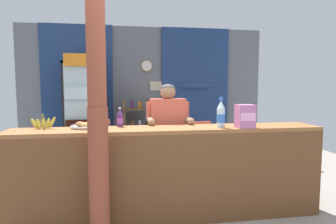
{
  "coord_description": "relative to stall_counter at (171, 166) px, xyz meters",
  "views": [
    {
      "loc": [
        -0.41,
        -2.37,
        1.44
      ],
      "look_at": [
        0.13,
        1.03,
        1.12
      ],
      "focal_mm": 29.56,
      "sensor_mm": 36.0,
      "label": 1
    }
  ],
  "objects": [
    {
      "name": "plastic_lawn_chair",
      "position": [
        0.74,
        1.76,
        -0.11
      ],
      "size": [
        0.52,
        0.52,
        0.86
      ],
      "color": "#E5563D",
      "rests_on": "ground"
    },
    {
      "name": "drink_fridge",
      "position": [
        -1.15,
        2.18,
        0.48
      ],
      "size": [
        0.68,
        0.64,
        1.98
      ],
      "color": "black",
      "rests_on": "ground"
    },
    {
      "name": "soda_bottle_water",
      "position": [
        0.55,
        0.02,
        0.54
      ],
      "size": [
        0.09,
        0.09,
        0.33
      ],
      "color": "silver",
      "rests_on": "stall_counter"
    },
    {
      "name": "snack_box_wafer",
      "position": [
        0.8,
        -0.04,
        0.52
      ],
      "size": [
        0.18,
        0.16,
        0.25
      ],
      "color": "#B76699",
      "rests_on": "stall_counter"
    },
    {
      "name": "stall_counter",
      "position": [
        0.0,
        0.0,
        0.0
      ],
      "size": [
        3.34,
        0.45,
        1.0
      ],
      "color": "#935B33",
      "rests_on": "ground"
    },
    {
      "name": "soda_bottle_grape_soda",
      "position": [
        -0.52,
        0.26,
        0.49
      ],
      "size": [
        0.07,
        0.07,
        0.22
      ],
      "color": "#56286B",
      "rests_on": "stall_counter"
    },
    {
      "name": "banana_bunch",
      "position": [
        -1.32,
        0.23,
        0.46
      ],
      "size": [
        0.27,
        0.05,
        0.16
      ],
      "color": "#DBCC42",
      "rests_on": "stall_counter"
    },
    {
      "name": "pastry_tray",
      "position": [
        -0.87,
        0.22,
        0.43
      ],
      "size": [
        0.34,
        0.34,
        0.07
      ],
      "color": "#BCBCC1",
      "rests_on": "stall_counter"
    },
    {
      "name": "shopkeeper",
      "position": [
        0.06,
        0.55,
        0.33
      ],
      "size": [
        0.54,
        0.42,
        1.47
      ],
      "color": "#28282D",
      "rests_on": "ground"
    },
    {
      "name": "ground_plane",
      "position": [
        -0.06,
        0.82,
        -0.6
      ],
      "size": [
        8.17,
        8.17,
        0.0
      ],
      "primitive_type": "plane",
      "color": "gray"
    },
    {
      "name": "bottle_shelf_rack",
      "position": [
        -0.26,
        2.41,
        0.03
      ],
      "size": [
        0.48,
        0.28,
        1.21
      ],
      "color": "brown",
      "rests_on": "ground"
    },
    {
      "name": "back_wall_curtained",
      "position": [
        -0.08,
        2.75,
        0.74
      ],
      "size": [
        4.79,
        0.22,
        2.61
      ],
      "color": "slate",
      "rests_on": "ground"
    },
    {
      "name": "timber_post",
      "position": [
        -0.71,
        -0.3,
        0.61
      ],
      "size": [
        0.2,
        0.18,
        2.52
      ],
      "color": "brown",
      "rests_on": "ground"
    }
  ]
}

